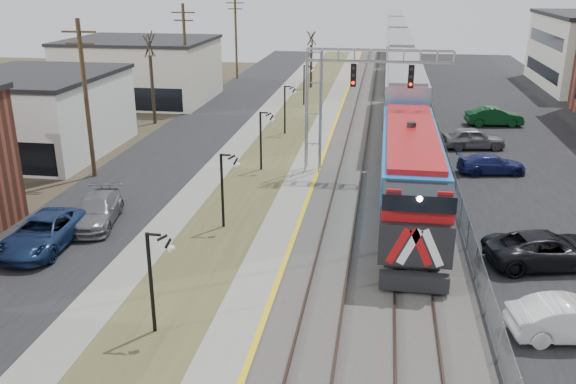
# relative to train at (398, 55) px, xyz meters

# --- Properties ---
(street_west) EXTENTS (7.00, 120.00, 0.04)m
(street_west) POSITION_rel_train_xyz_m (-17.00, -33.02, -2.92)
(street_west) COLOR black
(street_west) RESTS_ON ground
(sidewalk) EXTENTS (2.00, 120.00, 0.08)m
(sidewalk) POSITION_rel_train_xyz_m (-12.50, -33.02, -2.90)
(sidewalk) COLOR gray
(sidewalk) RESTS_ON ground
(grass_median) EXTENTS (4.00, 120.00, 0.06)m
(grass_median) POSITION_rel_train_xyz_m (-9.50, -33.02, -2.91)
(grass_median) COLOR #474A27
(grass_median) RESTS_ON ground
(platform) EXTENTS (2.00, 120.00, 0.24)m
(platform) POSITION_rel_train_xyz_m (-6.50, -33.02, -2.82)
(platform) COLOR gray
(platform) RESTS_ON ground
(ballast_bed) EXTENTS (8.00, 120.00, 0.20)m
(ballast_bed) POSITION_rel_train_xyz_m (-1.50, -33.02, -2.84)
(ballast_bed) COLOR #595651
(ballast_bed) RESTS_ON ground
(parking_lot) EXTENTS (16.00, 120.00, 0.04)m
(parking_lot) POSITION_rel_train_xyz_m (10.50, -33.02, -2.92)
(parking_lot) COLOR black
(parking_lot) RESTS_ON ground
(platform_edge) EXTENTS (0.24, 120.00, 0.01)m
(platform_edge) POSITION_rel_train_xyz_m (-5.62, -33.02, -2.69)
(platform_edge) COLOR gold
(platform_edge) RESTS_ON platform
(track_near) EXTENTS (1.58, 120.00, 0.15)m
(track_near) POSITION_rel_train_xyz_m (-3.50, -33.02, -2.66)
(track_near) COLOR #2D2119
(track_near) RESTS_ON ballast_bed
(track_far) EXTENTS (1.58, 120.00, 0.15)m
(track_far) POSITION_rel_train_xyz_m (-0.00, -33.02, -2.66)
(track_far) COLOR #2D2119
(track_far) RESTS_ON ballast_bed
(train) EXTENTS (3.00, 108.65, 5.33)m
(train) POSITION_rel_train_xyz_m (0.00, 0.00, 0.00)
(train) COLOR #1562AD
(train) RESTS_ON ground
(signal_gantry) EXTENTS (9.00, 1.07, 8.15)m
(signal_gantry) POSITION_rel_train_xyz_m (-4.28, -40.02, 2.65)
(signal_gantry) COLOR gray
(signal_gantry) RESTS_ON ground
(lampposts) EXTENTS (0.14, 62.14, 4.00)m
(lampposts) POSITION_rel_train_xyz_m (-9.50, -49.73, -0.94)
(lampposts) COLOR black
(lampposts) RESTS_ON ground
(utility_poles) EXTENTS (0.28, 80.28, 10.00)m
(utility_poles) POSITION_rel_train_xyz_m (-20.00, -43.02, 2.06)
(utility_poles) COLOR #4C3823
(utility_poles) RESTS_ON ground
(fence) EXTENTS (0.04, 120.00, 1.60)m
(fence) POSITION_rel_train_xyz_m (2.70, -33.02, -2.14)
(fence) COLOR gray
(fence) RESTS_ON ground
(bare_trees) EXTENTS (12.30, 42.30, 5.95)m
(bare_trees) POSITION_rel_train_xyz_m (-18.16, -29.10, -0.24)
(bare_trees) COLOR #382D23
(bare_trees) RESTS_ON ground
(car_lot_b) EXTENTS (4.73, 2.30, 1.49)m
(car_lot_b) POSITION_rel_train_xyz_m (5.53, -58.09, -2.19)
(car_lot_b) COLOR white
(car_lot_b) RESTS_ON ground
(car_lot_c) EXTENTS (5.97, 3.70, 1.54)m
(car_lot_c) POSITION_rel_train_xyz_m (6.04, -52.07, -2.17)
(car_lot_c) COLOR black
(car_lot_c) RESTS_ON ground
(car_lot_d) EXTENTS (4.67, 2.56, 1.28)m
(car_lot_d) POSITION_rel_train_xyz_m (5.68, -38.44, -2.30)
(car_lot_d) COLOR navy
(car_lot_d) RESTS_ON ground
(car_lot_e) EXTENTS (4.99, 2.70, 1.61)m
(car_lot_e) POSITION_rel_train_xyz_m (5.24, -32.28, -2.13)
(car_lot_e) COLOR slate
(car_lot_e) RESTS_ON ground
(car_lot_f) EXTENTS (4.99, 2.23, 1.59)m
(car_lot_f) POSITION_rel_train_xyz_m (8.01, -24.34, -2.14)
(car_lot_f) COLOR #0B3B19
(car_lot_f) RESTS_ON ground
(car_street_a) EXTENTS (2.79, 5.66, 1.55)m
(car_street_a) POSITION_rel_train_xyz_m (-17.36, -53.84, -2.17)
(car_street_a) COLOR navy
(car_street_a) RESTS_ON ground
(car_street_b) EXTENTS (3.10, 5.47, 1.50)m
(car_street_b) POSITION_rel_train_xyz_m (-16.20, -50.63, -2.19)
(car_street_b) COLOR slate
(car_street_b) RESTS_ON ground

